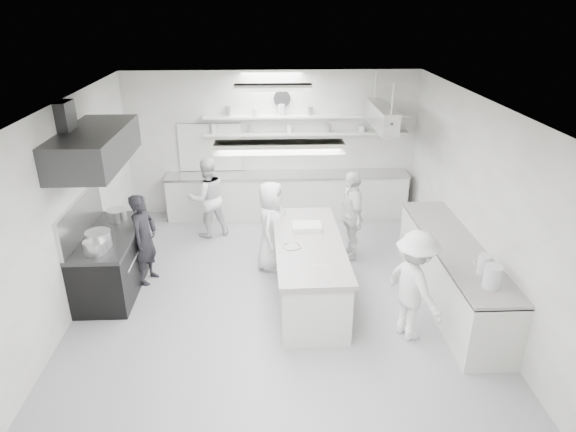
{
  "coord_description": "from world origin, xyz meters",
  "views": [
    {
      "loc": [
        -0.13,
        -6.65,
        4.32
      ],
      "look_at": [
        0.19,
        0.6,
        1.12
      ],
      "focal_mm": 31.12,
      "sensor_mm": 36.0,
      "label": 1
    }
  ],
  "objects_px": {
    "cook_stove": "(145,239)",
    "cook_back": "(207,198)",
    "back_counter": "(288,195)",
    "right_counter": "(452,274)",
    "prep_island": "(308,271)",
    "stove": "(113,263)"
  },
  "relations": [
    {
      "from": "cook_stove",
      "to": "cook_back",
      "type": "bearing_deg",
      "value": -8.51
    },
    {
      "from": "back_counter",
      "to": "right_counter",
      "type": "relative_size",
      "value": 1.52
    },
    {
      "from": "cook_back",
      "to": "cook_stove",
      "type": "bearing_deg",
      "value": 39.52
    },
    {
      "from": "prep_island",
      "to": "cook_back",
      "type": "relative_size",
      "value": 1.58
    },
    {
      "from": "right_counter",
      "to": "cook_stove",
      "type": "height_order",
      "value": "cook_stove"
    },
    {
      "from": "prep_island",
      "to": "cook_back",
      "type": "distance_m",
      "value": 2.92
    },
    {
      "from": "back_counter",
      "to": "cook_back",
      "type": "distance_m",
      "value": 1.84
    },
    {
      "from": "stove",
      "to": "cook_stove",
      "type": "height_order",
      "value": "cook_stove"
    },
    {
      "from": "stove",
      "to": "right_counter",
      "type": "height_order",
      "value": "right_counter"
    },
    {
      "from": "stove",
      "to": "back_counter",
      "type": "bearing_deg",
      "value": 43.99
    },
    {
      "from": "cook_stove",
      "to": "right_counter",
      "type": "bearing_deg",
      "value": -82.02
    },
    {
      "from": "right_counter",
      "to": "prep_island",
      "type": "xyz_separation_m",
      "value": [
        -2.17,
        0.19,
        -0.01
      ]
    },
    {
      "from": "prep_island",
      "to": "cook_stove",
      "type": "height_order",
      "value": "cook_stove"
    },
    {
      "from": "stove",
      "to": "cook_back",
      "type": "bearing_deg",
      "value": 55.26
    },
    {
      "from": "cook_stove",
      "to": "prep_island",
      "type": "bearing_deg",
      "value": -85.83
    },
    {
      "from": "right_counter",
      "to": "cook_stove",
      "type": "bearing_deg",
      "value": 170.31
    },
    {
      "from": "back_counter",
      "to": "cook_back",
      "type": "xyz_separation_m",
      "value": [
        -1.58,
        -0.89,
        0.33
      ]
    },
    {
      "from": "stove",
      "to": "back_counter",
      "type": "height_order",
      "value": "back_counter"
    },
    {
      "from": "back_counter",
      "to": "prep_island",
      "type": "bearing_deg",
      "value": -86.81
    },
    {
      "from": "right_counter",
      "to": "prep_island",
      "type": "bearing_deg",
      "value": 174.96
    },
    {
      "from": "right_counter",
      "to": "cook_stove",
      "type": "distance_m",
      "value": 4.84
    },
    {
      "from": "prep_island",
      "to": "cook_stove",
      "type": "bearing_deg",
      "value": 165.6
    }
  ]
}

